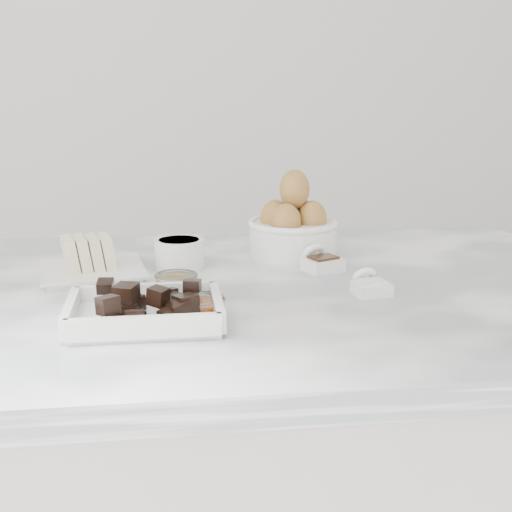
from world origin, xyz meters
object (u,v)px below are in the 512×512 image
(butter_plate, at_px, (90,262))
(vanilla_spoon, at_px, (320,261))
(honey_bowl, at_px, (176,282))
(salt_spoon, at_px, (370,285))
(chocolate_dish, at_px, (145,307))
(zest_bowl, at_px, (201,306))
(egg_bowl, at_px, (293,228))
(sugar_ramekin, at_px, (179,253))

(butter_plate, xyz_separation_m, vanilla_spoon, (0.38, -0.01, -0.01))
(honey_bowl, height_order, salt_spoon, salt_spoon)
(chocolate_dish, xyz_separation_m, zest_bowl, (0.08, 0.02, -0.01))
(honey_bowl, bearing_deg, egg_bowl, 42.48)
(honey_bowl, bearing_deg, salt_spoon, -9.75)
(sugar_ramekin, height_order, honey_bowl, sugar_ramekin)
(sugar_ramekin, distance_m, salt_spoon, 0.34)
(butter_plate, relative_size, vanilla_spoon, 2.16)
(egg_bowl, relative_size, salt_spoon, 2.37)
(chocolate_dish, bearing_deg, egg_bowl, 52.10)
(egg_bowl, height_order, salt_spoon, egg_bowl)
(salt_spoon, bearing_deg, zest_bowl, -164.18)
(salt_spoon, bearing_deg, sugar_ramekin, 146.30)
(chocolate_dish, height_order, salt_spoon, chocolate_dish)
(zest_bowl, bearing_deg, vanilla_spoon, 45.34)
(butter_plate, height_order, salt_spoon, butter_plate)
(chocolate_dish, height_order, sugar_ramekin, chocolate_dish)
(chocolate_dish, distance_m, salt_spoon, 0.35)
(egg_bowl, height_order, honey_bowl, egg_bowl)
(butter_plate, distance_m, vanilla_spoon, 0.38)
(honey_bowl, relative_size, zest_bowl, 1.00)
(butter_plate, distance_m, egg_bowl, 0.37)
(sugar_ramekin, height_order, vanilla_spoon, sugar_ramekin)
(chocolate_dish, distance_m, honey_bowl, 0.15)
(sugar_ramekin, relative_size, salt_spoon, 1.23)
(butter_plate, height_order, egg_bowl, egg_bowl)
(butter_plate, xyz_separation_m, egg_bowl, (0.36, 0.09, 0.03))
(honey_bowl, xyz_separation_m, salt_spoon, (0.29, -0.05, -0.00))
(sugar_ramekin, relative_size, honey_bowl, 1.28)
(sugar_ramekin, distance_m, vanilla_spoon, 0.24)
(chocolate_dish, relative_size, sugar_ramekin, 2.38)
(egg_bowl, xyz_separation_m, zest_bowl, (-0.19, -0.32, -0.04))
(egg_bowl, relative_size, honey_bowl, 2.48)
(zest_bowl, bearing_deg, egg_bowl, 59.79)
(zest_bowl, bearing_deg, butter_plate, 125.69)
(butter_plate, bearing_deg, chocolate_dish, -69.78)
(chocolate_dish, xyz_separation_m, vanilla_spoon, (0.29, 0.23, -0.01))
(honey_bowl, xyz_separation_m, zest_bowl, (0.03, -0.12, 0.00))
(butter_plate, height_order, zest_bowl, butter_plate)
(chocolate_dish, xyz_separation_m, honey_bowl, (0.05, 0.14, -0.01))
(chocolate_dish, distance_m, butter_plate, 0.27)
(egg_bowl, bearing_deg, salt_spoon, -74.18)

